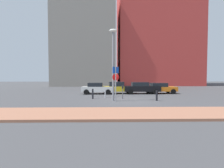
% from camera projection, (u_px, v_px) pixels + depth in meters
% --- Properties ---
extents(ground_plane, '(120.00, 120.00, 0.00)m').
position_uv_depth(ground_plane, '(128.00, 100.00, 15.94)').
color(ground_plane, '#424244').
extents(sidewalk_brick, '(40.00, 3.29, 0.14)m').
position_uv_depth(sidewalk_brick, '(140.00, 113.00, 10.01)').
color(sidewalk_brick, '#9E664C').
rests_on(sidewalk_brick, ground).
extents(parked_car_white, '(3.96, 2.08, 1.41)m').
position_uv_depth(parked_car_white, '(97.00, 88.00, 21.92)').
color(parked_car_white, white).
rests_on(parked_car_white, ground).
extents(parked_car_yellow, '(4.49, 2.25, 1.53)m').
position_uv_depth(parked_car_yellow, '(117.00, 88.00, 22.35)').
color(parked_car_yellow, gold).
rests_on(parked_car_yellow, ground).
extents(parked_car_black, '(4.56, 1.91, 1.50)m').
position_uv_depth(parked_car_black, '(141.00, 88.00, 22.08)').
color(parked_car_black, black).
rests_on(parked_car_black, ground).
extents(parked_car_orange, '(4.13, 2.10, 1.38)m').
position_uv_depth(parked_car_orange, '(160.00, 88.00, 22.44)').
color(parked_car_orange, orange).
rests_on(parked_car_orange, ground).
extents(parking_sign_post, '(0.59, 0.17, 3.09)m').
position_uv_depth(parking_sign_post, '(116.00, 80.00, 15.15)').
color(parking_sign_post, gray).
rests_on(parking_sign_post, ground).
extents(parking_meter, '(0.18, 0.14, 1.33)m').
position_uv_depth(parking_meter, '(123.00, 90.00, 16.86)').
color(parking_meter, '#4C4C51').
rests_on(parking_meter, ground).
extents(street_lamp, '(0.70, 0.36, 6.47)m').
position_uv_depth(street_lamp, '(113.00, 58.00, 15.44)').
color(street_lamp, gray).
rests_on(street_lamp, ground).
extents(traffic_bollard_near, '(0.16, 0.16, 0.99)m').
position_uv_depth(traffic_bollard_near, '(93.00, 94.00, 17.07)').
color(traffic_bollard_near, black).
rests_on(traffic_bollard_near, ground).
extents(traffic_bollard_mid, '(0.14, 0.14, 0.93)m').
position_uv_depth(traffic_bollard_mid, '(114.00, 93.00, 18.47)').
color(traffic_bollard_mid, '#B7B7BC').
rests_on(traffic_bollard_mid, ground).
extents(traffic_bollard_far, '(0.18, 0.18, 0.94)m').
position_uv_depth(traffic_bollard_far, '(157.00, 96.00, 15.71)').
color(traffic_bollard_far, black).
rests_on(traffic_bollard_far, ground).
extents(traffic_bollard_edge, '(0.12, 0.12, 0.86)m').
position_uv_depth(traffic_bollard_edge, '(105.00, 94.00, 17.82)').
color(traffic_bollard_edge, '#B7B7BC').
rests_on(traffic_bollard_edge, ground).
extents(building_colorful_midrise, '(19.95, 15.94, 30.59)m').
position_uv_depth(building_colorful_midrise, '(155.00, 28.00, 46.61)').
color(building_colorful_midrise, '#BF3833').
rests_on(building_colorful_midrise, ground).
extents(building_under_construction, '(14.47, 11.81, 20.38)m').
position_uv_depth(building_under_construction, '(86.00, 45.00, 42.76)').
color(building_under_construction, gray).
rests_on(building_under_construction, ground).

